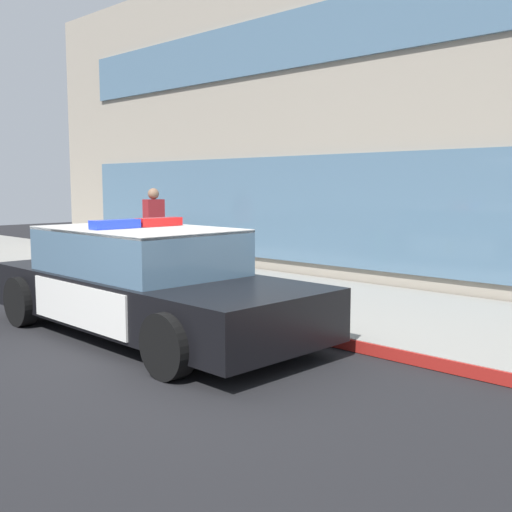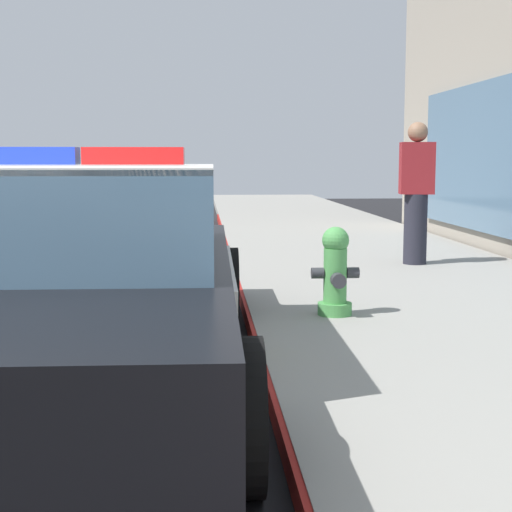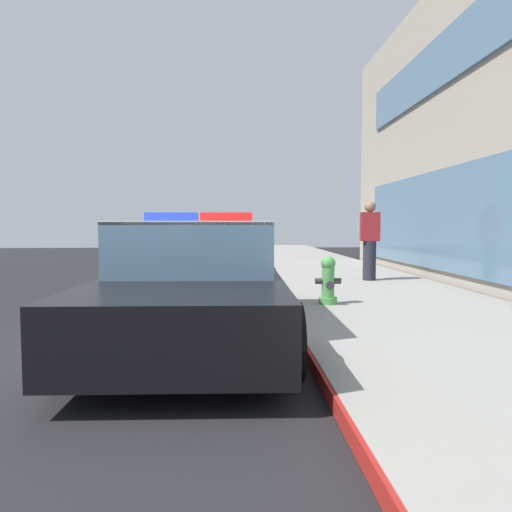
% 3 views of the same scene
% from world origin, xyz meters
% --- Properties ---
extents(curb_red_paint, '(28.80, 0.04, 0.14)m').
position_xyz_m(curb_red_paint, '(0.00, 1.90, 0.08)').
color(curb_red_paint, maroon).
rests_on(curb_red_paint, ground).
extents(police_cruiser, '(5.04, 2.15, 1.49)m').
position_xyz_m(police_cruiser, '(-1.25, 0.75, 0.68)').
color(police_cruiser, black).
rests_on(police_cruiser, ground).
extents(fire_hydrant, '(0.34, 0.39, 0.73)m').
position_xyz_m(fire_hydrant, '(-2.55, 2.60, 0.50)').
color(fire_hydrant, '#4C994C').
rests_on(fire_hydrant, sidewalk).
extents(pedestrian_on_sidewalk, '(0.31, 0.43, 1.71)m').
position_xyz_m(pedestrian_on_sidewalk, '(-5.58, 4.10, 1.01)').
color(pedestrian_on_sidewalk, '#23232D').
rests_on(pedestrian_on_sidewalk, sidewalk).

